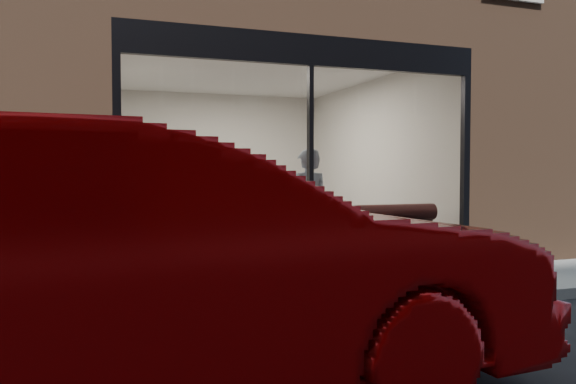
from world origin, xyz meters
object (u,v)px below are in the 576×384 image
object	(u,v)px
cafe_table_right	(336,211)
cafe_chair_left	(187,246)
banquette	(299,256)
parked_car	(138,272)
person	(307,209)
cafe_table_left	(199,215)

from	to	relation	value
cafe_table_right	cafe_chair_left	distance (m)	2.54
banquette	parked_car	size ratio (longest dim) A/B	0.79
person	parked_car	world-z (taller)	person
person	cafe_table_right	xyz separation A→B (m)	(0.93, 1.03, -0.13)
parked_car	cafe_chair_left	bearing A→B (deg)	-16.53
person	cafe_chair_left	distance (m)	2.05
banquette	person	bearing A→B (deg)	48.34
cafe_table_right	cafe_chair_left	xyz separation A→B (m)	(-2.48, 0.15, -0.50)
banquette	cafe_chair_left	world-z (taller)	banquette
banquette	cafe_table_left	xyz separation A→B (m)	(-1.18, 1.29, 0.52)
cafe_table_left	parked_car	distance (m)	5.39
cafe_table_left	cafe_table_right	bearing A→B (deg)	-0.32
cafe_table_left	parked_car	world-z (taller)	parked_car
cafe_table_right	banquette	bearing A→B (deg)	-131.87
cafe_chair_left	parked_car	bearing A→B (deg)	75.54
parked_car	banquette	bearing A→B (deg)	-36.74
cafe_table_left	parked_car	bearing A→B (deg)	-104.16
person	cafe_table_left	xyz separation A→B (m)	(-1.39, 1.05, -0.13)
banquette	parked_car	xyz separation A→B (m)	(-2.50, -3.94, 0.60)
banquette	cafe_table_right	xyz separation A→B (m)	(1.14, 1.27, 0.52)
banquette	cafe_chair_left	bearing A→B (deg)	133.32
cafe_table_right	cafe_table_left	bearing A→B (deg)	179.68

